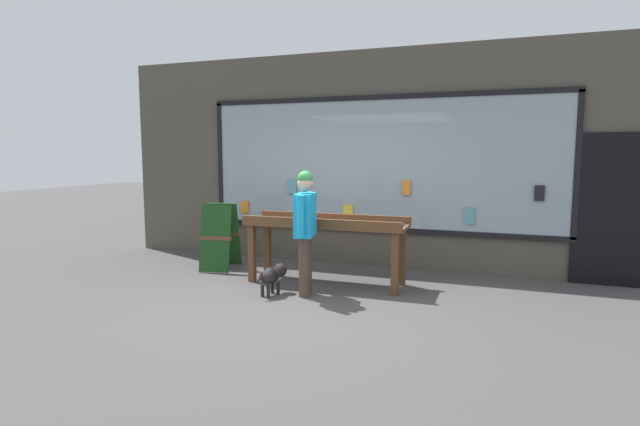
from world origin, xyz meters
TOP-DOWN VIEW (x-y plane):
  - ground_plane at (0.00, 0.00)m, footprint 40.00×40.00m
  - shopfront_facade at (0.07, 2.39)m, footprint 8.31×0.29m
  - display_table_main at (-0.00, 1.03)m, footprint 2.26×0.69m
  - person_browsing at (-0.05, 0.38)m, footprint 0.30×0.63m
  - small_dog at (-0.46, 0.25)m, footprint 0.27×0.52m
  - sandwich_board_sign at (-1.87, 1.31)m, footprint 0.60×0.77m

SIDE VIEW (x-z plane):
  - ground_plane at x=0.00m, z-range 0.00..0.00m
  - small_dog at x=-0.46m, z-range 0.07..0.45m
  - sandwich_board_sign at x=-1.87m, z-range 0.01..1.03m
  - display_table_main at x=0.00m, z-range 0.28..1.24m
  - person_browsing at x=-0.05m, z-range 0.13..1.73m
  - shopfront_facade at x=0.07m, z-range -0.01..3.41m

